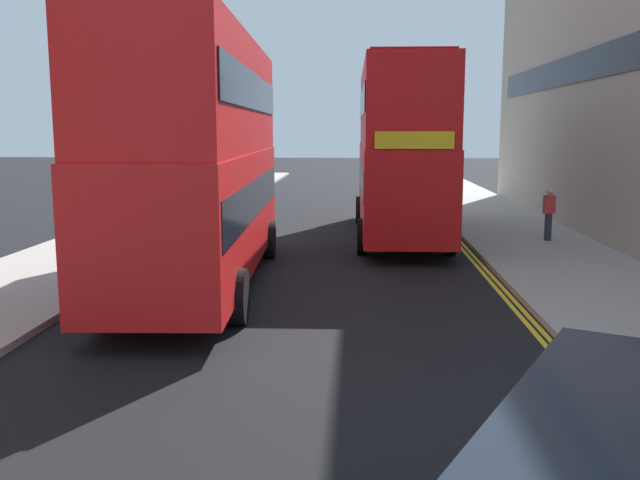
# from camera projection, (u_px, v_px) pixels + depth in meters

# --- Properties ---
(sidewalk_right) EXTENTS (4.00, 80.00, 0.14)m
(sidewalk_right) POSITION_uv_depth(u_px,v_px,m) (592.00, 282.00, 16.03)
(sidewalk_right) COLOR #9E9991
(sidewalk_right) RESTS_ON ground
(sidewalk_left) EXTENTS (4.00, 80.00, 0.14)m
(sidewalk_left) POSITION_uv_depth(u_px,v_px,m) (41.00, 276.00, 16.74)
(sidewalk_left) COLOR #9E9991
(sidewalk_left) RESTS_ON ground
(kerb_line_outer) EXTENTS (0.10, 56.00, 0.01)m
(kerb_line_outer) POSITION_uv_depth(u_px,v_px,m) (519.00, 306.00, 14.18)
(kerb_line_outer) COLOR yellow
(kerb_line_outer) RESTS_ON ground
(kerb_line_inner) EXTENTS (0.10, 56.00, 0.01)m
(kerb_line_inner) POSITION_uv_depth(u_px,v_px,m) (511.00, 305.00, 14.19)
(kerb_line_inner) COLOR yellow
(kerb_line_inner) RESTS_ON ground
(double_decker_bus_away) EXTENTS (3.13, 10.90, 5.64)m
(double_decker_bus_away) POSITION_uv_depth(u_px,v_px,m) (200.00, 153.00, 15.69)
(double_decker_bus_away) COLOR red
(double_decker_bus_away) RESTS_ON ground
(double_decker_bus_oncoming) EXTENTS (2.88, 10.83, 5.64)m
(double_decker_bus_oncoming) POSITION_uv_depth(u_px,v_px,m) (400.00, 146.00, 22.85)
(double_decker_bus_oncoming) COLOR red
(double_decker_bus_oncoming) RESTS_ON ground
(pedestrian_far) EXTENTS (0.34, 0.22, 1.62)m
(pedestrian_far) POSITION_uv_depth(u_px,v_px,m) (549.00, 213.00, 21.58)
(pedestrian_far) COLOR #2D2D38
(pedestrian_far) RESTS_ON sidewalk_right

